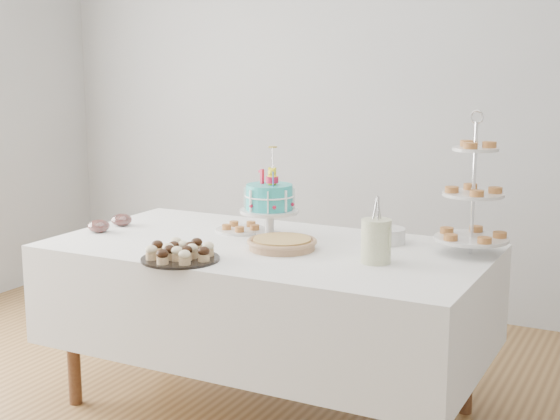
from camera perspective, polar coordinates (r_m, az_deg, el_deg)
The scene contains 11 objects.
walls at distance 3.11m, azimuth -3.61°, elevation 6.75°, with size 5.04×4.04×2.70m.
table at distance 3.51m, azimuth -0.92°, elevation -6.19°, with size 1.92×1.02×0.77m.
birthday_cake at distance 3.60m, azimuth -0.78°, elevation -0.18°, with size 0.27×0.27×0.42m.
cupcake_tray at distance 3.21m, azimuth -7.31°, elevation -3.04°, with size 0.32×0.32×0.07m.
pie at distance 3.37m, azimuth 0.15°, elevation -2.43°, with size 0.30×0.30×0.05m.
tiered_stand at distance 3.34m, azimuth 13.95°, elevation 1.07°, with size 0.31×0.31×0.60m.
plate_stack at distance 3.52m, azimuth 7.76°, elevation -1.86°, with size 0.17×0.17×0.07m.
pastry_plate at distance 3.74m, azimuth -2.86°, elevation -1.32°, with size 0.24×0.24×0.04m.
jam_bowl_a at distance 3.81m, azimuth -13.11°, elevation -1.16°, with size 0.10×0.10×0.06m.
jam_bowl_b at distance 3.93m, azimuth -11.51°, elevation -0.72°, with size 0.10×0.10×0.06m.
utensil_pitcher at distance 3.15m, azimuth 7.05°, elevation -2.14°, with size 0.13×0.12×0.27m.
Camera 1 is at (1.59, -2.66, 1.56)m, focal length 50.00 mm.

